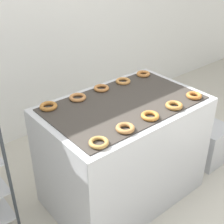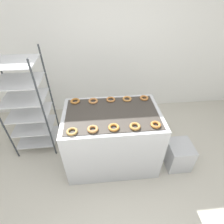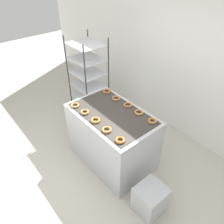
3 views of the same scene
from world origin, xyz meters
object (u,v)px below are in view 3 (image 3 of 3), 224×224
Objects in this scene: donut_far_center at (128,105)px; baking_rack_cart at (88,79)px; donut_near_left at (85,112)px; donut_near_right at (107,130)px; donut_near_leftmost at (75,105)px; donut_far_left at (116,98)px; donut_far_rightmost at (152,121)px; fryer_machine at (112,137)px; donut_near_rightmost at (120,140)px; donut_near_center at (96,120)px; glaze_bin at (150,199)px; donut_far_right at (139,112)px; donut_far_leftmost at (107,91)px.

baking_rack_cart is at bearing 173.59° from donut_far_center.
donut_near_left is 0.50m from donut_near_right.
donut_near_right reaches higher than donut_near_leftmost.
donut_near_right reaches higher than donut_far_left.
baking_rack_cart is 1.06m from donut_near_leftmost.
donut_far_left is (-0.49, 0.58, -0.00)m from donut_near_right.
donut_far_left is 1.08× the size of donut_far_rightmost.
donut_near_rightmost reaches higher than fryer_machine.
baking_rack_cart reaches higher than donut_far_left.
donut_near_center is at bearing 178.14° from donut_near_right.
donut_near_right is 0.97× the size of donut_far_left.
donut_near_rightmost is at bearing 0.47° from donut_near_left.
fryer_machine is at bearing -91.84° from donut_far_center.
donut_far_center is (0.01, 0.30, 0.49)m from fryer_machine.
donut_far_center is at bearing 66.23° from donut_near_left.
donut_far_rightmost is at bearing 30.52° from fryer_machine.
baking_rack_cart is 1.01m from donut_far_left.
donut_far_center is (0.50, 0.61, -0.00)m from donut_near_leftmost.
donut_near_rightmost is 0.99× the size of donut_far_rightmost.
donut_near_center is 0.77m from donut_far_rightmost.
glaze_bin is (2.23, -0.63, -0.63)m from baking_rack_cart.
donut_far_center is 0.49m from donut_far_rightmost.
donut_near_right is 0.76m from donut_far_left.
donut_near_center is 1.01× the size of donut_far_right.
donut_near_left is 0.98× the size of donut_near_center.
donut_near_left is 0.25m from donut_near_center.
donut_far_leftmost is (-0.99, 0.59, -0.00)m from donut_near_rightmost.
donut_near_left is at bearing -67.86° from donut_far_leftmost.
baking_rack_cart is 0.76m from donut_far_leftmost.
donut_far_left is 1.04× the size of donut_far_center.
baking_rack_cart is 1.49m from donut_far_right.
donut_near_right and donut_near_rightmost have the same top height.
glaze_bin is 3.22× the size of donut_near_leftmost.
donut_far_leftmost is (0.73, -0.14, 0.12)m from baking_rack_cart.
donut_near_leftmost is at bearing -112.46° from donut_far_left.
glaze_bin is at bearing -21.02° from donut_far_left.
baking_rack_cart is 1.74m from donut_far_rightmost.
donut_near_rightmost is at bearing -37.94° from donut_far_left.
donut_far_left is at bearing 129.88° from donut_near_right.
baking_rack_cart is at bearing 153.46° from donut_near_right.
donut_far_center is at bearing 178.03° from donut_far_right.
donut_near_right reaches higher than donut_far_rightmost.
donut_near_leftmost is 0.48m from donut_near_center.
donut_near_right reaches higher than donut_far_right.
donut_near_center is 1.02× the size of donut_far_center.
fryer_machine is at bearing 32.28° from donut_near_leftmost.
donut_near_rightmost reaches higher than donut_near_leftmost.
donut_near_center is 0.77m from donut_far_leftmost.
donut_far_right is (0.50, 0.59, -0.00)m from donut_near_left.
donut_near_center is 0.62m from donut_far_left.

